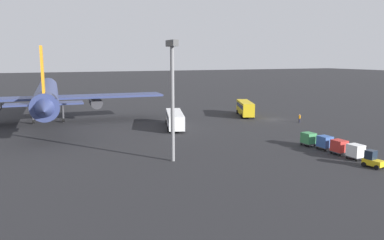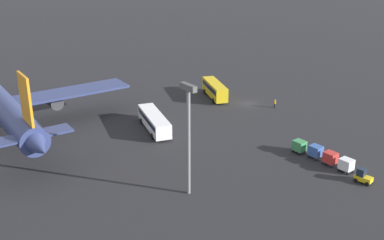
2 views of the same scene
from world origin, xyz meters
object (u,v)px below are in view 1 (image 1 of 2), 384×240
(airplane, at_px, (47,95))
(worker_person, at_px, (300,118))
(shuttle_bus_near, at_px, (245,107))
(cargo_cart_green, at_px, (308,138))
(shuttle_bus_far, at_px, (175,118))
(cargo_cart_white, at_px, (356,151))
(cargo_cart_blue, at_px, (325,142))
(baggage_tug, at_px, (372,160))
(cargo_cart_red, at_px, (339,146))

(airplane, bearing_deg, worker_person, -110.99)
(shuttle_bus_near, height_order, cargo_cart_green, shuttle_bus_near)
(worker_person, bearing_deg, shuttle_bus_near, 24.56)
(airplane, relative_size, shuttle_bus_far, 4.39)
(cargo_cart_white, xyz_separation_m, cargo_cart_blue, (5.84, -0.15, 0.00))
(worker_person, bearing_deg, baggage_tug, 156.09)
(baggage_tug, distance_m, cargo_cart_red, 6.42)
(baggage_tug, xyz_separation_m, worker_person, (29.58, -13.11, -0.07))
(baggage_tug, bearing_deg, cargo_cart_blue, -16.68)
(airplane, xyz_separation_m, shuttle_bus_near, (-9.68, -42.54, -3.73))
(cargo_cart_blue, bearing_deg, airplane, 40.41)
(cargo_cart_green, bearing_deg, shuttle_bus_far, 30.95)
(worker_person, bearing_deg, airplane, 65.41)
(baggage_tug, bearing_deg, cargo_cart_white, -24.23)
(shuttle_bus_near, height_order, worker_person, shuttle_bus_near)
(baggage_tug, distance_m, cargo_cart_blue, 9.33)
(shuttle_bus_far, height_order, cargo_cart_white, shuttle_bus_far)
(baggage_tug, height_order, worker_person, baggage_tug)
(cargo_cart_blue, bearing_deg, worker_person, -30.86)
(cargo_cart_blue, bearing_deg, cargo_cart_white, 178.52)
(shuttle_bus_far, xyz_separation_m, cargo_cart_white, (-31.14, -13.80, -0.64))
(cargo_cart_red, height_order, cargo_cart_blue, same)
(airplane, xyz_separation_m, shuttle_bus_far, (-17.07, -22.12, -3.90))
(baggage_tug, xyz_separation_m, cargo_cart_blue, (9.27, -0.98, 0.25))
(worker_person, height_order, cargo_cart_blue, cargo_cart_blue)
(cargo_cart_green, bearing_deg, shuttle_bus_near, -13.24)
(worker_person, bearing_deg, cargo_cart_red, 152.19)
(shuttle_bus_near, relative_size, baggage_tug, 4.09)
(cargo_cart_white, bearing_deg, cargo_cart_green, 2.47)
(shuttle_bus_far, distance_m, cargo_cart_blue, 28.90)
(cargo_cart_white, distance_m, cargo_cart_blue, 5.84)
(cargo_cart_red, distance_m, cargo_cart_green, 5.85)
(baggage_tug, height_order, cargo_cart_red, baggage_tug)
(shuttle_bus_far, xyz_separation_m, cargo_cart_green, (-22.38, -13.42, -0.64))
(shuttle_bus_near, height_order, cargo_cart_blue, shuttle_bus_near)
(cargo_cart_red, bearing_deg, baggage_tug, 172.28)
(shuttle_bus_near, xyz_separation_m, cargo_cart_green, (-29.76, 7.00, -0.81))
(worker_person, bearing_deg, cargo_cart_green, 143.94)
(airplane, height_order, cargo_cart_green, airplane)
(worker_person, distance_m, cargo_cart_red, 26.26)
(shuttle_bus_far, bearing_deg, worker_person, -83.51)
(airplane, relative_size, cargo_cart_blue, 26.81)
(shuttle_bus_far, distance_m, baggage_tug, 36.93)
(worker_person, xyz_separation_m, cargo_cart_white, (-26.14, 12.28, 0.32))
(cargo_cart_green, bearing_deg, baggage_tug, 177.88)
(shuttle_bus_near, bearing_deg, shuttle_bus_far, 132.22)
(shuttle_bus_far, bearing_deg, shuttle_bus_near, -52.80)
(shuttle_bus_near, distance_m, shuttle_bus_far, 21.72)
(cargo_cart_white, relative_size, cargo_cart_blue, 1.00)
(shuttle_bus_near, distance_m, cargo_cart_blue, 33.33)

